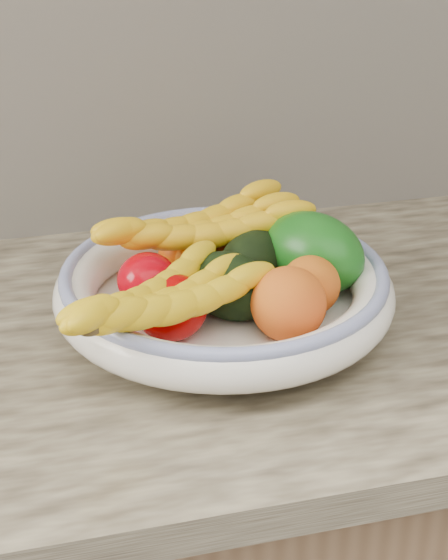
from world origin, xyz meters
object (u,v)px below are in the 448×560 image
banana_bunch_front (162,306)px  green_mango (312,253)px  fruit_bowl (224,289)px  banana_bunch_back (201,234)px

banana_bunch_front → green_mango: bearing=-8.1°
fruit_bowl → banana_bunch_back: banana_bunch_back is taller
banana_bunch_back → banana_bunch_front: (-0.08, -0.16, -0.01)m
green_mango → banana_bunch_back: (-0.12, 0.06, 0.01)m
fruit_bowl → banana_bunch_front: (-0.09, -0.08, 0.03)m
banana_bunch_back → banana_bunch_front: 0.17m
green_mango → banana_bunch_front: green_mango is taller
green_mango → banana_bunch_back: 0.14m
fruit_bowl → green_mango: (0.11, 0.01, 0.03)m
fruit_bowl → green_mango: bearing=6.7°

